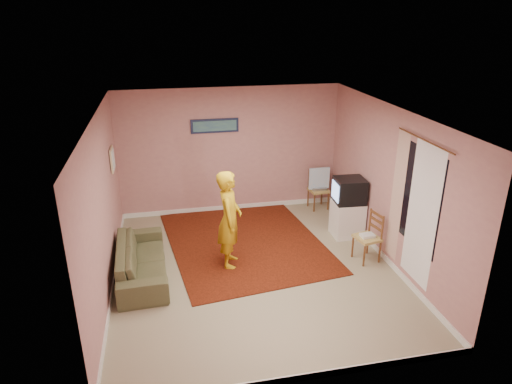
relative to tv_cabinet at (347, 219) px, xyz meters
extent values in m
plane|color=gray|center=(-1.95, -0.87, -0.34)|extent=(5.00, 5.00, 0.00)
cube|color=tan|center=(-1.95, 1.63, 0.96)|extent=(4.50, 0.02, 2.60)
cube|color=tan|center=(-1.95, -3.37, 0.96)|extent=(4.50, 0.02, 2.60)
cube|color=tan|center=(-4.20, -0.87, 0.96)|extent=(0.02, 5.00, 2.60)
cube|color=tan|center=(0.30, -0.87, 0.96)|extent=(0.02, 5.00, 2.60)
cube|color=silver|center=(-1.95, -0.87, 2.26)|extent=(4.50, 5.00, 0.02)
cube|color=white|center=(-1.95, 1.62, -0.29)|extent=(4.50, 0.02, 0.10)
cube|color=white|center=(-1.95, -3.36, -0.29)|extent=(4.50, 0.02, 0.10)
cube|color=white|center=(-4.19, -0.87, -0.29)|extent=(0.02, 5.00, 0.10)
cube|color=white|center=(0.29, -0.87, -0.29)|extent=(0.02, 5.00, 0.10)
cube|color=black|center=(0.29, -1.77, 1.11)|extent=(0.01, 1.10, 1.50)
cube|color=white|center=(0.28, -1.92, 0.91)|extent=(0.01, 0.75, 2.10)
cube|color=beige|center=(0.26, -1.22, 0.91)|extent=(0.01, 0.35, 2.10)
cylinder|color=brown|center=(0.25, -1.77, 1.98)|extent=(0.02, 1.40, 0.02)
cube|color=#141A37|center=(-2.25, 1.60, 1.51)|extent=(0.95, 0.03, 0.28)
cube|color=navy|center=(-2.25, 1.58, 1.51)|extent=(0.86, 0.01, 0.20)
cube|color=beige|center=(-4.17, 0.73, 1.21)|extent=(0.03, 0.38, 0.42)
cube|color=silver|center=(-4.15, 0.73, 1.21)|extent=(0.01, 0.30, 0.34)
cube|color=black|center=(-1.94, 0.11, -0.33)|extent=(3.03, 3.60, 0.02)
cube|color=white|center=(0.00, 0.00, 0.00)|extent=(0.54, 0.49, 0.68)
cube|color=black|center=(0.00, 0.00, 0.57)|extent=(0.55, 0.51, 0.46)
cube|color=#8CB2F2|center=(-0.27, 0.02, 0.57)|extent=(0.04, 0.38, 0.32)
cube|color=tan|center=(-0.11, 1.33, 0.07)|extent=(0.42, 0.41, 0.05)
cube|color=brown|center=(-0.11, 1.33, 0.28)|extent=(0.38, 0.08, 0.43)
cube|color=#A3A3A7|center=(-0.11, 1.33, 0.12)|extent=(0.32, 0.23, 0.05)
cube|color=#9BD4FF|center=(-0.11, 1.33, 0.34)|extent=(0.44, 0.05, 0.46)
cube|color=tan|center=(-0.03, -0.93, 0.08)|extent=(0.44, 0.45, 0.05)
cube|color=brown|center=(-0.03, -0.93, 0.30)|extent=(0.11, 0.39, 0.44)
cube|color=white|center=(-0.03, -0.93, 0.12)|extent=(0.24, 0.18, 0.05)
imported|color=#4C4B2E|center=(-3.75, -0.66, -0.06)|extent=(0.81, 1.92, 0.55)
imported|color=#C49712|center=(-2.31, -0.60, 0.49)|extent=(0.52, 0.67, 1.65)
camera|label=1|loc=(-3.25, -7.24, 3.64)|focal=32.00mm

